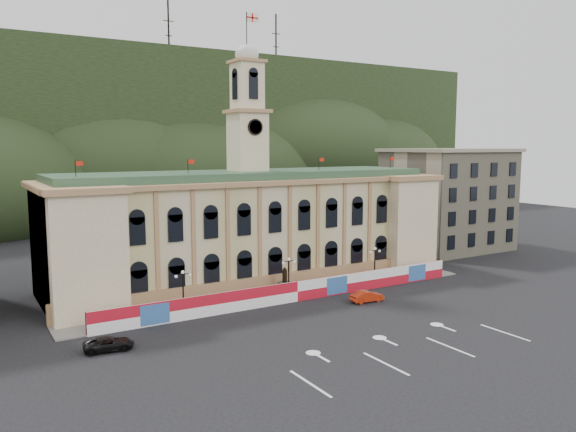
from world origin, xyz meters
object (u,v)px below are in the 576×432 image
statue (285,287)px  red_sedan (367,296)px  black_suv (109,344)px  lamp_center (289,274)px

statue → red_sedan: size_ratio=0.85×
red_sedan → black_suv: red_sedan is taller
lamp_center → red_sedan: bearing=-42.8°
statue → black_suv: 25.37m
lamp_center → statue: bearing=90.0°
red_sedan → statue: bearing=48.1°
statue → lamp_center: size_ratio=0.72×
statue → lamp_center: 2.14m
lamp_center → red_sedan: 10.10m
statue → black_suv: (-24.06, -8.04, -0.54)m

